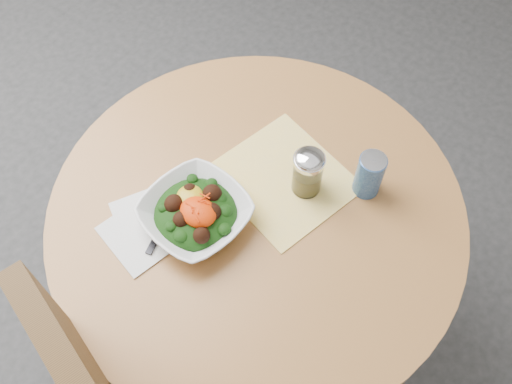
{
  "coord_description": "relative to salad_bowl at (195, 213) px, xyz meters",
  "views": [
    {
      "loc": [
        0.36,
        -0.48,
        1.81
      ],
      "look_at": [
        -0.0,
        0.0,
        0.81
      ],
      "focal_mm": 40.0,
      "sensor_mm": 36.0,
      "label": 1
    }
  ],
  "objects": [
    {
      "name": "fork",
      "position": [
        -0.05,
        -0.02,
        -0.02
      ],
      "size": [
        0.07,
        0.19,
        0.0
      ],
      "color": "black",
      "rests_on": "table"
    },
    {
      "name": "spice_shaker",
      "position": [
        0.14,
        0.21,
        0.03
      ],
      "size": [
        0.07,
        0.07,
        0.12
      ],
      "color": "silver",
      "rests_on": "table"
    },
    {
      "name": "table",
      "position": [
        0.08,
        0.1,
        -0.23
      ],
      "size": [
        0.9,
        0.9,
        0.75
      ],
      "color": "black",
      "rests_on": "ground"
    },
    {
      "name": "salad_bowl",
      "position": [
        0.0,
        0.0,
        0.0
      ],
      "size": [
        0.24,
        0.24,
        0.08
      ],
      "color": "white",
      "rests_on": "table"
    },
    {
      "name": "paper_napkins",
      "position": [
        -0.07,
        -0.07,
        -0.03
      ],
      "size": [
        0.2,
        0.23,
        0.0
      ],
      "color": "white",
      "rests_on": "table"
    },
    {
      "name": "cloth_napkin",
      "position": [
        0.09,
        0.19,
        -0.03
      ],
      "size": [
        0.32,
        0.3,
        0.0
      ],
      "primitive_type": "cube",
      "rotation": [
        0.0,
        0.0,
        -0.23
      ],
      "color": "yellow",
      "rests_on": "table"
    },
    {
      "name": "ground",
      "position": [
        0.08,
        0.1,
        -0.78
      ],
      "size": [
        6.0,
        6.0,
        0.0
      ],
      "primitive_type": "plane",
      "color": "#2C2D2F",
      "rests_on": "ground"
    },
    {
      "name": "beverage_can",
      "position": [
        0.24,
        0.28,
        0.03
      ],
      "size": [
        0.06,
        0.06,
        0.11
      ],
      "color": "navy",
      "rests_on": "table"
    }
  ]
}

